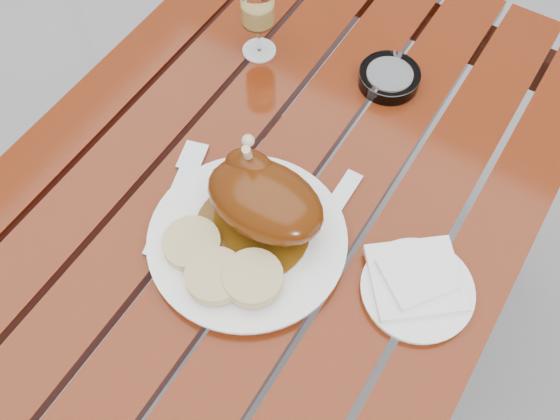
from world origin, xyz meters
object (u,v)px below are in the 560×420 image
Objects in this scene: wine_glass at (258,21)px; side_plate at (417,290)px; dinner_plate at (247,240)px; ashtray at (389,78)px; table at (271,278)px.

wine_glass is 0.88× the size of side_plate.
dinner_plate is 0.40m from wine_glass.
ashtray is (0.24, 0.06, -0.06)m from wine_glass.
table is 0.48m from side_plate.
wine_glass is (-0.20, 0.34, 0.06)m from dinner_plate.
ashtray is at bearing 85.10° from dinner_plate.
wine_glass is at bearing 148.22° from side_plate.
side_plate reaches higher than table.
dinner_plate is 1.82× the size of side_plate.
side_plate is at bearing 14.04° from dinner_plate.
table is 7.33× the size of side_plate.
ashtray is (0.07, 0.29, 0.39)m from table.
wine_glass is 1.35× the size of ashtray.
ashtray is (0.03, 0.40, 0.00)m from dinner_plate.
table is 11.18× the size of ashtray.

